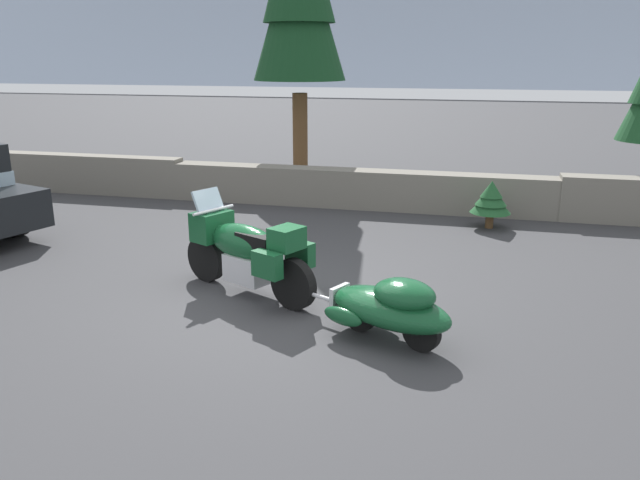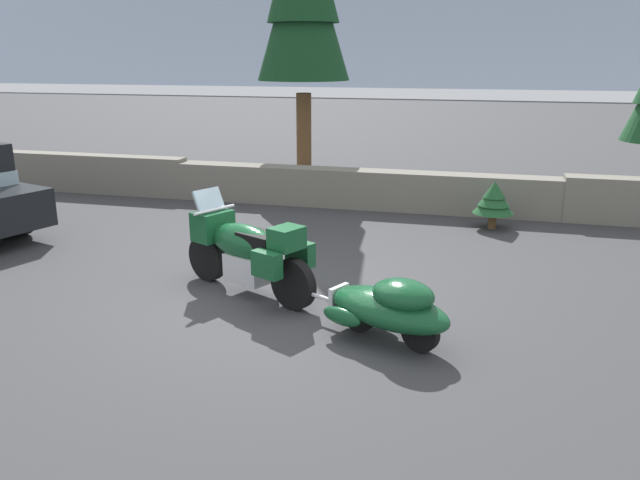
{
  "view_description": "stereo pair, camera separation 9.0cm",
  "coord_description": "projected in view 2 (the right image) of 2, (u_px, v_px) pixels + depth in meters",
  "views": [
    {
      "loc": [
        2.38,
        -7.34,
        3.09
      ],
      "look_at": [
        0.55,
        0.06,
        0.85
      ],
      "focal_mm": 35.52,
      "sensor_mm": 36.0,
      "label": 1
    },
    {
      "loc": [
        2.47,
        -7.32,
        3.09
      ],
      "look_at": [
        0.55,
        0.06,
        0.85
      ],
      "focal_mm": 35.52,
      "sensor_mm": 36.0,
      "label": 2
    }
  ],
  "objects": [
    {
      "name": "distant_ridgeline",
      "position": [
        477.0,
        21.0,
        94.62
      ],
      "size": [
        240.0,
        80.0,
        16.0
      ],
      "primitive_type": "cube",
      "color": "#99A8BF",
      "rests_on": "ground"
    },
    {
      "name": "pine_sapling_near",
      "position": [
        494.0,
        199.0,
        11.57
      ],
      "size": [
        0.74,
        0.74,
        0.88
      ],
      "color": "brown",
      "rests_on": "ground"
    },
    {
      "name": "ground_plane",
      "position": [
        278.0,
        301.0,
        8.27
      ],
      "size": [
        80.0,
        80.0,
        0.0
      ],
      "primitive_type": "plane",
      "color": "#38383A"
    },
    {
      "name": "touring_motorcycle",
      "position": [
        247.0,
        249.0,
        8.35
      ],
      "size": [
        2.14,
        1.33,
        1.33
      ],
      "color": "black",
      "rests_on": "ground"
    },
    {
      "name": "car_shaped_trailer",
      "position": [
        390.0,
        307.0,
        6.99
      ],
      "size": [
        2.14,
        1.28,
        0.76
      ],
      "color": "black",
      "rests_on": "ground"
    },
    {
      "name": "stone_guard_wall",
      "position": [
        373.0,
        188.0,
        13.11
      ],
      "size": [
        24.0,
        0.56,
        0.88
      ],
      "color": "slate",
      "rests_on": "ground"
    }
  ]
}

